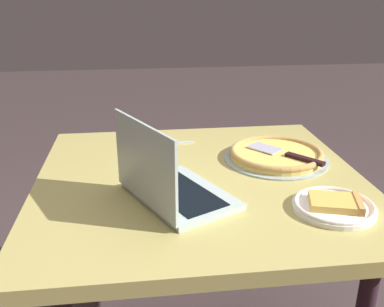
{
  "coord_description": "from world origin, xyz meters",
  "views": [
    {
      "loc": [
        1.25,
        -0.18,
        1.31
      ],
      "look_at": [
        0.02,
        -0.03,
        0.82
      ],
      "focal_mm": 40.63,
      "sensor_mm": 36.0,
      "label": 1
    }
  ],
  "objects": [
    {
      "name": "pizza_plate",
      "position": [
        0.26,
        0.33,
        0.75
      ],
      "size": [
        0.23,
        0.23,
        0.04
      ],
      "color": "white",
      "rests_on": "dining_table"
    },
    {
      "name": "table_knife",
      "position": [
        -0.32,
        -0.13,
        0.74
      ],
      "size": [
        0.03,
        0.25,
        0.01
      ],
      "color": "#B7C4B8",
      "rests_on": "dining_table"
    },
    {
      "name": "dining_table",
      "position": [
        0.0,
        0.0,
        0.67
      ],
      "size": [
        1.0,
        1.04,
        0.73
      ],
      "color": "tan",
      "rests_on": "ground_plane"
    },
    {
      "name": "pizza_tray",
      "position": [
        -0.12,
        0.29,
        0.75
      ],
      "size": [
        0.36,
        0.36,
        0.04
      ],
      "color": "#94A6A2",
      "rests_on": "dining_table"
    },
    {
      "name": "laptop",
      "position": [
        0.15,
        -0.11,
        0.79
      ],
      "size": [
        0.4,
        0.35,
        0.25
      ],
      "color": "#ABBEBB",
      "rests_on": "dining_table"
    }
  ]
}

